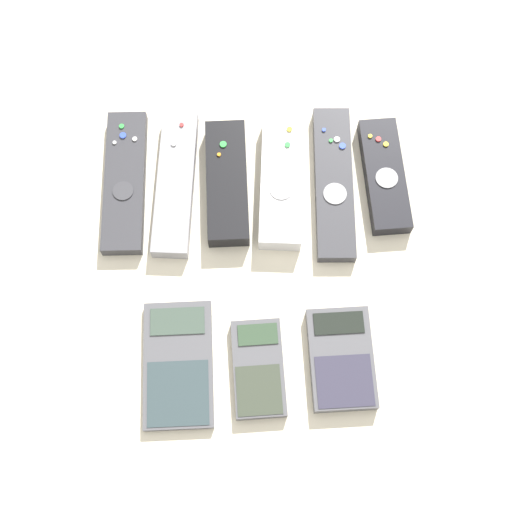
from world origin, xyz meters
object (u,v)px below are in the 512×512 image
at_px(remote_0, 125,182).
at_px(calculator_0, 178,364).
at_px(remote_1, 176,183).
at_px(remote_2, 227,183).
at_px(remote_3, 281,181).
at_px(calculator_2, 341,359).
at_px(remote_5, 384,176).
at_px(calculator_1, 261,368).
at_px(remote_4, 334,183).

distance_m(remote_0, calculator_0, 0.25).
relative_size(remote_1, remote_2, 1.20).
bearing_deg(remote_3, calculator_2, -71.42).
relative_size(remote_3, remote_5, 1.15).
xyz_separation_m(remote_0, calculator_0, (0.07, -0.24, -0.00)).
bearing_deg(calculator_2, calculator_0, 178.52).
bearing_deg(remote_3, remote_5, 6.10).
xyz_separation_m(remote_3, calculator_2, (0.06, -0.23, -0.00)).
bearing_deg(remote_2, calculator_0, -105.68).
relative_size(remote_1, calculator_1, 1.70).
xyz_separation_m(remote_5, calculator_0, (-0.27, -0.24, -0.01)).
height_order(remote_1, calculator_1, remote_1).
relative_size(calculator_0, calculator_2, 1.24).
xyz_separation_m(remote_4, calculator_2, (-0.00, -0.23, 0.00)).
relative_size(remote_0, remote_5, 1.23).
relative_size(remote_4, remote_5, 1.34).
height_order(remote_2, calculator_0, remote_2).
bearing_deg(calculator_1, calculator_2, 2.70).
bearing_deg(remote_3, calculator_0, -115.88).
relative_size(remote_2, remote_5, 1.06).
bearing_deg(calculator_0, remote_3, 59.57).
height_order(remote_4, remote_5, remote_5).
relative_size(remote_0, remote_1, 0.98).
bearing_deg(remote_2, remote_0, 176.04).
bearing_deg(remote_5, remote_4, -176.44).
bearing_deg(calculator_1, calculator_0, 173.04).
distance_m(remote_0, remote_3, 0.21).
bearing_deg(remote_5, remote_2, 178.53).
bearing_deg(remote_2, calculator_2, -61.30).
relative_size(remote_1, remote_4, 0.95).
distance_m(remote_1, remote_2, 0.07).
xyz_separation_m(remote_1, calculator_0, (0.01, -0.24, -0.01)).
bearing_deg(remote_3, calculator_1, -94.23).
distance_m(remote_1, calculator_1, 0.27).
bearing_deg(remote_4, remote_0, 179.59).
bearing_deg(remote_2, remote_3, -1.37).
height_order(remote_2, calculator_2, remote_2).
xyz_separation_m(remote_2, calculator_2, (0.14, -0.23, -0.00)).
bearing_deg(remote_1, calculator_0, -84.95).
bearing_deg(remote_1, remote_3, 2.61).
relative_size(remote_1, calculator_0, 1.32).
xyz_separation_m(remote_0, remote_3, (0.21, -0.01, 0.00)).
relative_size(remote_0, calculator_0, 1.29).
distance_m(remote_2, calculator_0, 0.24).
bearing_deg(remote_1, remote_0, 179.70).
xyz_separation_m(remote_3, calculator_0, (-0.13, -0.24, -0.01)).
height_order(remote_0, calculator_0, remote_0).
height_order(remote_3, calculator_1, remote_3).
height_order(remote_1, remote_3, remote_3).
bearing_deg(calculator_2, remote_2, 117.95).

